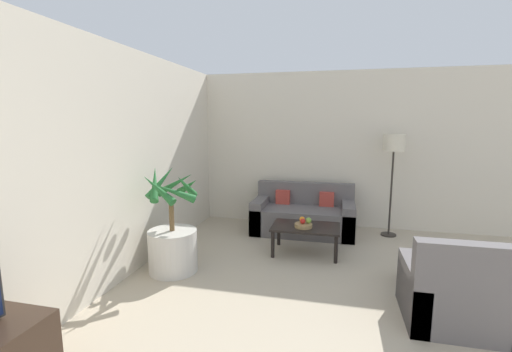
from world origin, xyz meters
TOP-DOWN VIEW (x-y plane):
  - wall_back at (0.00, 6.77)m, footprint 8.64×0.06m
  - wall_left at (-3.55, 3.37)m, footprint 0.06×8.34m
  - potted_palm at (-3.06, 4.31)m, footprint 0.68×0.74m
  - sofa_loveseat at (-1.65, 6.21)m, footprint 1.65×0.82m
  - floor_lamp at (-0.26, 6.36)m, footprint 0.33×0.33m
  - coffee_table at (-1.52, 5.27)m, footprint 0.93×0.59m
  - fruit_bowl at (-1.55, 5.19)m, footprint 0.24×0.24m
  - apple_red at (-1.56, 5.18)m, footprint 0.07×0.07m
  - apple_green at (-1.48, 5.22)m, footprint 0.08×0.08m
  - orange_fruit at (-1.57, 5.26)m, footprint 0.08×0.08m
  - armchair at (-0.01, 3.87)m, footprint 0.92×0.77m
  - ottoman at (-0.02, 4.59)m, footprint 0.64×0.47m

SIDE VIEW (x-z plane):
  - ottoman at x=-0.02m, z-range 0.00..0.35m
  - sofa_loveseat at x=-1.65m, z-range -0.12..0.68m
  - armchair at x=-0.01m, z-range -0.15..0.72m
  - coffee_table at x=-1.52m, z-range 0.15..0.55m
  - potted_palm at x=-3.06m, z-range -0.27..1.05m
  - fruit_bowl at x=-1.55m, z-range 0.40..0.46m
  - apple_red at x=-1.56m, z-range 0.46..0.53m
  - orange_fruit at x=-1.57m, z-range 0.46..0.53m
  - apple_green at x=-1.48m, z-range 0.46..0.54m
  - wall_back at x=0.00m, z-range 0.00..2.70m
  - wall_left at x=-3.55m, z-range 0.00..2.70m
  - floor_lamp at x=-0.26m, z-range 0.59..2.24m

